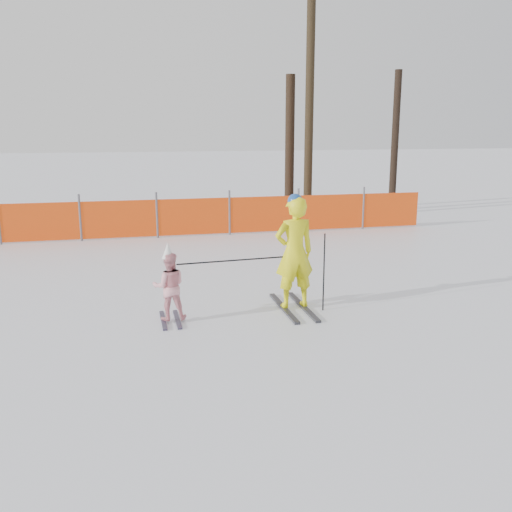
{
  "coord_description": "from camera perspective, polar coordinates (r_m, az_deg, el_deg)",
  "views": [
    {
      "loc": [
        -1.95,
        -7.99,
        3.0
      ],
      "look_at": [
        0.0,
        0.5,
        1.0
      ],
      "focal_mm": 40.0,
      "sensor_mm": 36.0,
      "label": 1
    }
  ],
  "objects": [
    {
      "name": "ground",
      "position": [
        8.76,
        0.74,
        -7.11
      ],
      "size": [
        120.0,
        120.0,
        0.0
      ],
      "primitive_type": "plane",
      "color": "white",
      "rests_on": "ground"
    },
    {
      "name": "ski_poles",
      "position": [
        9.18,
        1.58,
        -0.96
      ],
      "size": [
        2.41,
        0.21,
        1.3
      ],
      "color": "black",
      "rests_on": "ground"
    },
    {
      "name": "safety_fence",
      "position": [
        15.72,
        -10.6,
        3.77
      ],
      "size": [
        15.77,
        0.06,
        1.25
      ],
      "color": "#595960",
      "rests_on": "ground"
    },
    {
      "name": "child",
      "position": [
        8.95,
        -8.68,
        -2.96
      ],
      "size": [
        0.53,
        0.88,
        1.25
      ],
      "color": "black",
      "rests_on": "ground"
    },
    {
      "name": "tree_trunks",
      "position": [
        19.63,
        7.33,
        12.36
      ],
      "size": [
        4.85,
        2.52,
        7.04
      ],
      "color": "#2F2415",
      "rests_on": "ground"
    },
    {
      "name": "adult",
      "position": [
        9.38,
        3.85,
        0.36
      ],
      "size": [
        0.72,
        1.59,
        1.93
      ],
      "color": "black",
      "rests_on": "ground"
    }
  ]
}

